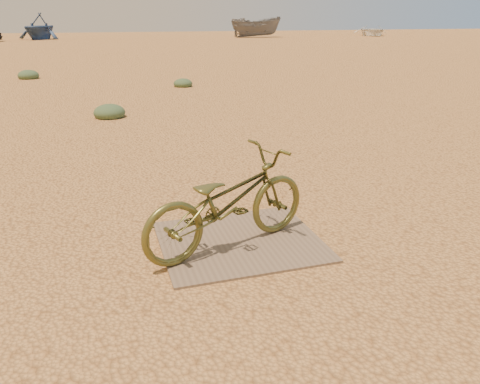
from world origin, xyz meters
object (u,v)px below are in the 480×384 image
object	(u,v)px
boat_mid_right	(256,27)
plywood_board	(240,241)
boat_far_left	(39,26)
boat_far_right	(372,31)
bicycle	(228,201)

from	to	relation	value
boat_mid_right	plywood_board	bearing A→B (deg)	166.23
boat_far_left	boat_far_right	size ratio (longest dim) A/B	0.86
plywood_board	boat_far_right	size ratio (longest dim) A/B	0.30
boat_far_left	bicycle	bearing A→B (deg)	-54.60
boat_mid_right	boat_far_right	xyz separation A→B (m)	(12.72, 0.13, -0.43)
boat_far_left	boat_mid_right	bearing A→B (deg)	24.04
bicycle	boat_mid_right	size ratio (longest dim) A/B	0.35
bicycle	boat_mid_right	xyz separation A→B (m)	(14.35, 40.91, 0.47)
plywood_board	boat_mid_right	bearing A→B (deg)	70.81
boat_far_right	boat_far_left	bearing A→B (deg)	-158.46
bicycle	boat_far_right	distance (m)	49.17
bicycle	boat_mid_right	world-z (taller)	boat_mid_right
bicycle	boat_far_left	bearing A→B (deg)	-12.46
boat_far_right	boat_mid_right	bearing A→B (deg)	-155.27
bicycle	boat_far_right	xyz separation A→B (m)	(27.07, 41.04, 0.04)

